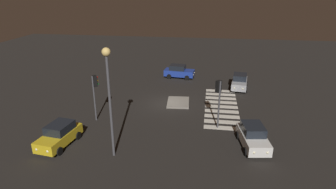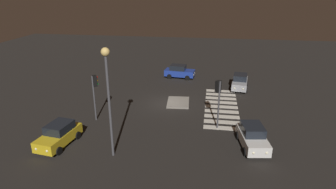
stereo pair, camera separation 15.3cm
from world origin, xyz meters
name	(u,v)px [view 1 (the left image)]	position (x,y,z in m)	size (l,w,h in m)	color
ground_plane	(168,104)	(0.00, 0.00, 0.00)	(80.00, 80.00, 0.00)	black
traffic_island	(178,102)	(0.29, -1.01, 0.09)	(3.06, 2.39, 0.18)	gray
car_white	(253,136)	(-7.26, -7.42, 0.82)	(4.01, 2.24, 1.67)	silver
car_blue	(179,71)	(9.00, -0.10, 0.82)	(2.11, 3.97, 1.67)	#1E389E
car_silver	(240,82)	(5.81, -7.55, 0.82)	(3.99, 2.18, 1.67)	#9EA0A5
car_yellow	(59,135)	(-9.15, 6.86, 0.82)	(4.01, 2.22, 1.68)	gold
traffic_light_west	(95,87)	(-4.57, 5.68, 3.12)	(0.54, 0.53, 4.11)	#47474C
traffic_light_south	(218,92)	(-4.51, -4.81, 3.14)	(0.54, 0.53, 4.14)	#47474C
street_lamp	(109,85)	(-9.93, 2.40, 5.25)	(0.56, 0.56, 7.70)	#47474C
crosswalk_near	(221,107)	(0.00, -5.36, 0.01)	(9.90, 3.20, 0.02)	silver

